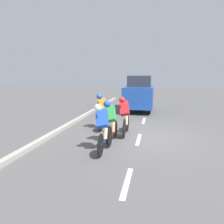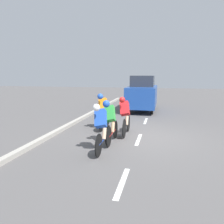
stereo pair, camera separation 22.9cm
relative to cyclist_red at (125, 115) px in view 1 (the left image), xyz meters
The scene contains 10 objects.
ground_plane 0.97m from the cyclist_red, 168.04° to the left, with size 60.00×60.00×0.00m, color #565454.
lane_stripe_near 3.83m from the cyclist_red, 98.80° to the left, with size 0.12×1.40×0.01m, color white.
lane_stripe_mid 1.08m from the cyclist_red, 138.57° to the left, with size 0.12×1.40×0.01m, color white.
lane_stripe_far 2.86m from the cyclist_red, 102.02° to the right, with size 0.12×1.40×0.01m, color white.
curb 2.76m from the cyclist_red, 10.91° to the left, with size 0.20×24.75×0.14m, color #A8A399.
cyclist_red is the anchor object (origin of this frame).
cyclist_blue 1.98m from the cyclist_red, 78.99° to the left, with size 0.43×1.70×1.46m.
cyclist_green 1.14m from the cyclist_red, 73.97° to the left, with size 0.44×1.63×1.47m.
cyclist_orange 1.24m from the cyclist_red, 33.17° to the right, with size 0.41×1.68×1.52m.
support_car 5.92m from the cyclist_red, 90.99° to the right, with size 1.70×3.91×2.20m.
Camera 1 is at (-0.54, 7.89, 2.27)m, focal length 35.00 mm.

